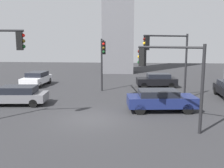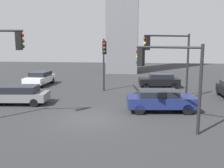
{
  "view_description": "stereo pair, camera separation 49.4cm",
  "coord_description": "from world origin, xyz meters",
  "px_view_note": "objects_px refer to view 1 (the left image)",
  "views": [
    {
      "loc": [
        2.51,
        -14.45,
        4.62
      ],
      "look_at": [
        1.05,
        2.61,
        1.74
      ],
      "focal_mm": 40.05,
      "sensor_mm": 36.0,
      "label": 1
    },
    {
      "loc": [
        3.0,
        -14.4,
        4.62
      ],
      "look_at": [
        1.05,
        2.61,
        1.74
      ],
      "focal_mm": 40.05,
      "sensor_mm": 36.0,
      "label": 2
    }
  ],
  "objects_px": {
    "traffic_light_1": "(169,68)",
    "car_4": "(157,80)",
    "car_3": "(37,78)",
    "car_2": "(161,100)",
    "traffic_light_3": "(167,52)",
    "car_1": "(17,95)",
    "traffic_light_0": "(102,54)"
  },
  "relations": [
    {
      "from": "traffic_light_3",
      "to": "car_1",
      "type": "height_order",
      "value": "traffic_light_3"
    },
    {
      "from": "traffic_light_0",
      "to": "car_2",
      "type": "distance_m",
      "value": 7.12
    },
    {
      "from": "car_3",
      "to": "car_4",
      "type": "relative_size",
      "value": 1.03
    },
    {
      "from": "traffic_light_0",
      "to": "car_4",
      "type": "relative_size",
      "value": 1.17
    },
    {
      "from": "traffic_light_3",
      "to": "car_1",
      "type": "distance_m",
      "value": 11.84
    },
    {
      "from": "car_3",
      "to": "traffic_light_1",
      "type": "bearing_deg",
      "value": 45.62
    },
    {
      "from": "car_3",
      "to": "car_1",
      "type": "bearing_deg",
      "value": 12.64
    },
    {
      "from": "car_3",
      "to": "car_4",
      "type": "xyz_separation_m",
      "value": [
        12.77,
        0.09,
        -0.03
      ]
    },
    {
      "from": "car_2",
      "to": "car_4",
      "type": "xyz_separation_m",
      "value": [
        0.59,
        9.17,
        -0.05
      ]
    },
    {
      "from": "traffic_light_1",
      "to": "car_1",
      "type": "relative_size",
      "value": 0.96
    },
    {
      "from": "car_1",
      "to": "car_3",
      "type": "height_order",
      "value": "car_3"
    },
    {
      "from": "car_1",
      "to": "car_3",
      "type": "bearing_deg",
      "value": -84.05
    },
    {
      "from": "car_2",
      "to": "traffic_light_3",
      "type": "bearing_deg",
      "value": 69.36
    },
    {
      "from": "traffic_light_3",
      "to": "car_4",
      "type": "bearing_deg",
      "value": -119.02
    },
    {
      "from": "car_2",
      "to": "traffic_light_0",
      "type": "bearing_deg",
      "value": 126.95
    },
    {
      "from": "traffic_light_0",
      "to": "traffic_light_1",
      "type": "relative_size",
      "value": 1.09
    },
    {
      "from": "traffic_light_1",
      "to": "car_4",
      "type": "distance_m",
      "value": 12.76
    },
    {
      "from": "traffic_light_0",
      "to": "car_1",
      "type": "height_order",
      "value": "traffic_light_0"
    },
    {
      "from": "traffic_light_0",
      "to": "car_3",
      "type": "xyz_separation_m",
      "value": [
        -7.67,
        4.33,
        -2.82
      ]
    },
    {
      "from": "car_2",
      "to": "car_3",
      "type": "height_order",
      "value": "same"
    },
    {
      "from": "car_3",
      "to": "traffic_light_3",
      "type": "bearing_deg",
      "value": 65.62
    },
    {
      "from": "traffic_light_1",
      "to": "traffic_light_3",
      "type": "distance_m",
      "value": 6.31
    },
    {
      "from": "traffic_light_0",
      "to": "car_2",
      "type": "xyz_separation_m",
      "value": [
        4.52,
        -4.74,
        -2.8
      ]
    },
    {
      "from": "traffic_light_1",
      "to": "traffic_light_0",
      "type": "bearing_deg",
      "value": -33.46
    },
    {
      "from": "traffic_light_1",
      "to": "car_1",
      "type": "bearing_deg",
      "value": 5.6
    },
    {
      "from": "traffic_light_3",
      "to": "car_3",
      "type": "bearing_deg",
      "value": -55.8
    },
    {
      "from": "car_3",
      "to": "car_4",
      "type": "bearing_deg",
      "value": 91.5
    },
    {
      "from": "traffic_light_3",
      "to": "car_3",
      "type": "xyz_separation_m",
      "value": [
        -12.92,
        6.15,
        -3.06
      ]
    },
    {
      "from": "car_1",
      "to": "car_2",
      "type": "bearing_deg",
      "value": 169.81
    },
    {
      "from": "traffic_light_1",
      "to": "car_4",
      "type": "xyz_separation_m",
      "value": [
        0.57,
        12.49,
        -2.55
      ]
    },
    {
      "from": "car_1",
      "to": "car_2",
      "type": "relative_size",
      "value": 1.0
    },
    {
      "from": "traffic_light_1",
      "to": "car_4",
      "type": "bearing_deg",
      "value": -65.42
    }
  ]
}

